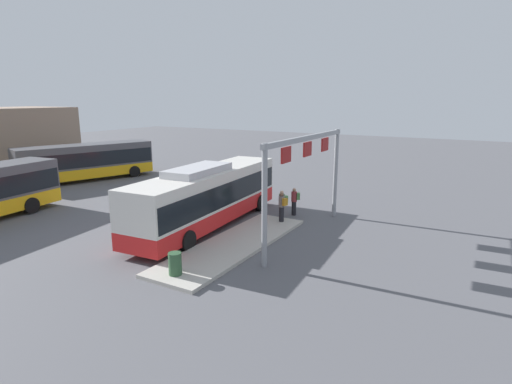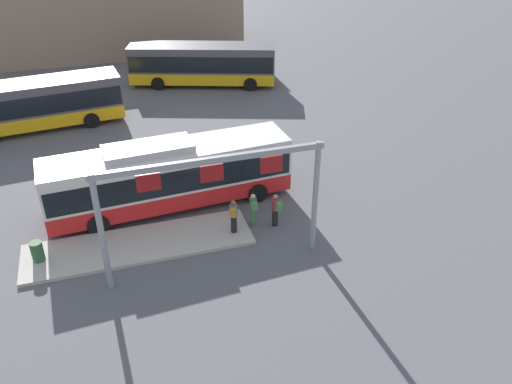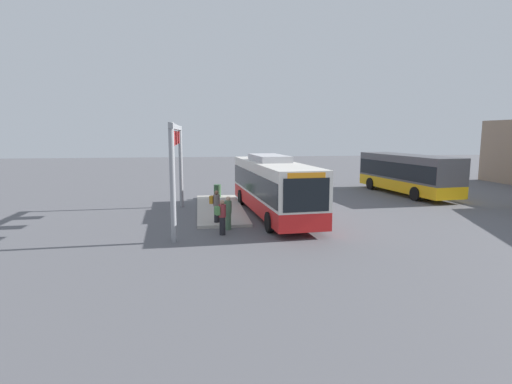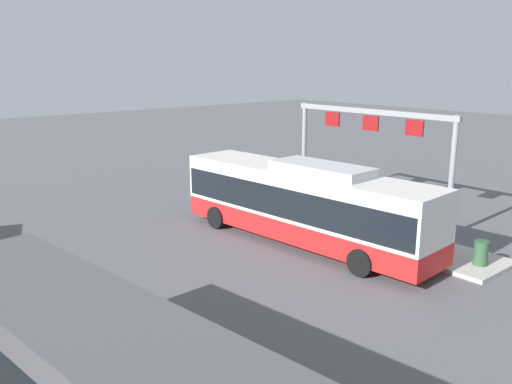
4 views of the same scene
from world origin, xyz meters
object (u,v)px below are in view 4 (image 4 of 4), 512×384
object	(u,v)px
person_waiting_near	(287,192)
person_waiting_mid	(296,196)
trash_bin	(481,253)
bus_main	(304,201)
person_boarding	(319,196)
bus_background_left	(92,378)

from	to	relation	value
person_waiting_near	person_waiting_mid	distance (m)	1.04
trash_bin	person_waiting_mid	bearing A→B (deg)	0.24
bus_main	trash_bin	size ratio (longest dim) A/B	13.30
bus_main	person_boarding	world-z (taller)	bus_main
bus_main	person_boarding	bearing A→B (deg)	-59.98
bus_background_left	person_waiting_near	size ratio (longest dim) A/B	6.16
bus_main	trash_bin	distance (m)	6.91
bus_background_left	person_waiting_mid	xyz separation A→B (m)	(9.69, -14.70, -0.89)
bus_main	bus_background_left	bearing A→B (deg)	114.13
bus_background_left	person_waiting_near	bearing A→B (deg)	119.14
bus_background_left	trash_bin	distance (m)	14.78
bus_background_left	person_waiting_near	world-z (taller)	bus_background_left
bus_background_left	person_waiting_near	distance (m)	18.47
person_waiting_near	person_boarding	bearing A→B (deg)	72.16
person_waiting_near	trash_bin	bearing A→B (deg)	65.75
person_boarding	person_waiting_near	world-z (taller)	person_boarding
person_boarding	trash_bin	xyz separation A→B (m)	(-8.44, 0.48, -0.44)
bus_main	person_boarding	xyz separation A→B (m)	(2.29, -3.39, -0.76)
person_boarding	person_waiting_mid	bearing A→B (deg)	-45.86
bus_main	bus_background_left	world-z (taller)	bus_main
bus_background_left	trash_bin	bearing A→B (deg)	84.47
bus_background_left	person_waiting_mid	distance (m)	17.63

